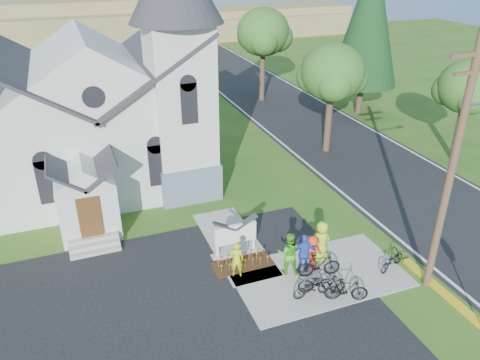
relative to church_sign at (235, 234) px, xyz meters
name	(u,v)px	position (x,y,z in m)	size (l,w,h in m)	color
ground	(292,292)	(1.20, -3.20, -1.03)	(120.00, 120.00, 0.00)	#2F5418
road	(323,132)	(11.20, 11.80, -1.02)	(8.00, 90.00, 0.02)	black
sidewalk	(319,275)	(2.70, -2.70, -1.00)	(7.00, 4.00, 0.05)	gray
church	(99,93)	(-4.28, 9.28, 4.22)	(12.35, 12.00, 13.00)	silver
church_sign	(235,234)	(0.00, 0.00, 0.00)	(2.20, 0.40, 1.70)	gray
flower_bed	(243,264)	(0.00, -0.90, -0.99)	(2.60, 1.10, 0.07)	#321D0D
utility_pole	(455,162)	(6.56, -4.70, 4.38)	(3.45, 0.28, 10.00)	#4C3426
tree_road_near	(333,73)	(9.70, 8.80, 4.18)	(4.00, 4.00, 7.05)	#3B2B20
tree_road_mid	(263,33)	(10.20, 20.80, 4.75)	(4.40, 4.40, 7.80)	#3B2B20
tree_road_far	(468,88)	(16.70, 4.80, 3.61)	(3.60, 3.60, 6.30)	#3B2B20
conifer	(369,18)	(16.20, 14.80, 6.36)	(5.20, 5.20, 12.40)	#3B2B20
distant_hills	(134,26)	(4.56, 53.13, 1.15)	(61.00, 10.00, 5.60)	olive
cyclist_0	(237,259)	(-0.50, -1.50, -0.18)	(0.58, 0.38, 1.59)	#BACD18
bike_0	(312,287)	(1.77, -3.74, -0.55)	(0.56, 1.61, 0.84)	black
cyclist_1	(289,253)	(1.57, -2.05, -0.04)	(0.91, 0.71, 1.88)	green
bike_1	(319,265)	(2.64, -2.73, -0.43)	(0.51, 1.81, 1.09)	black
cyclist_2	(304,254)	(2.19, -2.25, -0.08)	(1.05, 0.44, 1.79)	blue
bike_2	(322,283)	(2.21, -3.69, -0.49)	(0.65, 1.86, 0.97)	black
cyclist_3	(312,253)	(2.61, -2.15, -0.20)	(1.00, 0.57, 1.55)	red
bike_3	(346,289)	(2.88, -4.40, -0.47)	(0.47, 1.67, 1.01)	black
cyclist_4	(321,241)	(3.25, -1.78, -0.04)	(0.92, 0.60, 1.88)	#A9D728
bike_4	(392,260)	(5.76, -3.39, -0.58)	(0.53, 1.52, 0.80)	black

